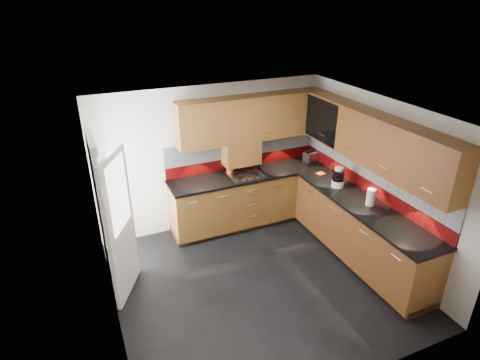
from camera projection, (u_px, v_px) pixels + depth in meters
name	position (u px, v px, depth m)	size (l,w,h in m)	color
room	(261.00, 186.00, 4.97)	(4.00, 3.80, 2.64)	black
base_cabinets	(299.00, 215.00, 6.40)	(2.70, 3.20, 0.95)	#5D3114
countertop	(301.00, 189.00, 6.18)	(2.72, 3.22, 0.04)	black
backsplash	(307.00, 164.00, 6.32)	(2.70, 3.20, 0.54)	#6E0A09
upper_cabinets	(313.00, 129.00, 5.91)	(2.50, 3.20, 0.72)	#5D3114
extractor_hood	(241.00, 152.00, 6.57)	(0.60, 0.33, 0.40)	#5D3114
glass_cabinet	(329.00, 118.00, 6.31)	(0.32, 0.80, 0.66)	black
back_door	(110.00, 219.00, 5.14)	(0.42, 1.19, 2.04)	white
gas_hob	(245.00, 174.00, 6.58)	(0.55, 0.49, 0.04)	silver
utensil_pot	(230.00, 168.00, 6.62)	(0.12, 0.12, 0.42)	orange
toaster	(310.00, 157.00, 7.08)	(0.27, 0.21, 0.18)	silver
food_processor	(338.00, 178.00, 6.14)	(0.19, 0.19, 0.32)	white
paper_towel	(371.00, 197.00, 5.62)	(0.12, 0.12, 0.25)	white
orange_cloth	(321.00, 174.00, 6.62)	(0.13, 0.11, 0.01)	#D85618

